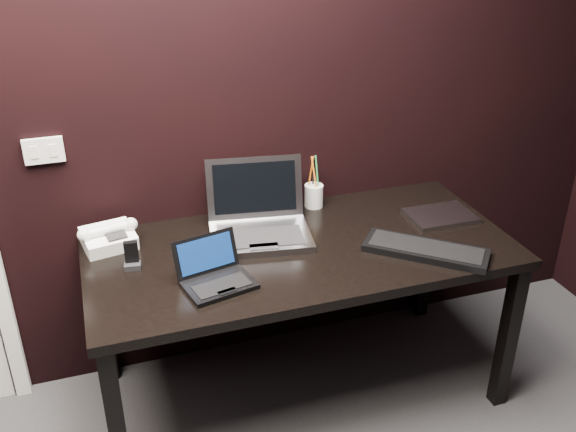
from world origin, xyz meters
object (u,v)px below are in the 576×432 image
object	(u,v)px
desk	(301,263)
closed_laptop	(440,216)
netbook	(215,276)
ext_keyboard	(426,250)
silver_laptop	(259,223)
pen_cup	(314,195)
mobile_phone	(132,258)
desk_phone	(109,237)

from	to	relation	value
desk	closed_laptop	bearing A→B (deg)	3.90
netbook	ext_keyboard	bearing A→B (deg)	-3.35
silver_laptop	pen_cup	world-z (taller)	silver_laptop
silver_laptop	pen_cup	distance (m)	0.35
desk	closed_laptop	size ratio (longest dim) A/B	6.02
ext_keyboard	mobile_phone	distance (m)	1.14
closed_laptop	pen_cup	xyz separation A→B (m)	(-0.48, 0.28, 0.05)
silver_laptop	mobile_phone	xyz separation A→B (m)	(-0.53, -0.10, -0.01)
ext_keyboard	pen_cup	world-z (taller)	pen_cup
desk	netbook	xyz separation A→B (m)	(-0.38, -0.16, 0.11)
netbook	closed_laptop	size ratio (longest dim) A/B	1.01
closed_laptop	desk_phone	size ratio (longest dim) A/B	1.15
netbook	ext_keyboard	world-z (taller)	netbook
ext_keyboard	closed_laptop	bearing A→B (deg)	49.88
netbook	silver_laptop	bearing A→B (deg)	50.78
pen_cup	netbook	bearing A→B (deg)	-139.08
desk	mobile_phone	size ratio (longest dim) A/B	16.00
pen_cup	desk_phone	bearing A→B (deg)	-174.44
desk	silver_laptop	size ratio (longest dim) A/B	3.71
desk	pen_cup	bearing A→B (deg)	61.76
silver_laptop	ext_keyboard	bearing A→B (deg)	-31.82
ext_keyboard	desk_phone	bearing A→B (deg)	159.26
netbook	pen_cup	bearing A→B (deg)	40.92
desk	mobile_phone	bearing A→B (deg)	175.55
desk	ext_keyboard	bearing A→B (deg)	-24.77
pen_cup	mobile_phone	bearing A→B (deg)	-161.70
silver_laptop	closed_laptop	xyz separation A→B (m)	(0.79, -0.11, -0.04)
silver_laptop	ext_keyboard	size ratio (longest dim) A/B	0.97
closed_laptop	mobile_phone	size ratio (longest dim) A/B	2.66
ext_keyboard	pen_cup	distance (m)	0.60
closed_laptop	desk_phone	world-z (taller)	desk_phone
closed_laptop	mobile_phone	world-z (taller)	mobile_phone
netbook	ext_keyboard	xyz separation A→B (m)	(0.83, -0.05, -0.02)
desk_phone	desk	bearing A→B (deg)	-18.14
desk_phone	pen_cup	distance (m)	0.91
closed_laptop	mobile_phone	bearing A→B (deg)	179.73
netbook	ext_keyboard	distance (m)	0.83
ext_keyboard	pen_cup	bearing A→B (deg)	117.05
desk	desk_phone	distance (m)	0.78
silver_laptop	ext_keyboard	xyz separation A→B (m)	(0.58, -0.36, -0.04)
mobile_phone	ext_keyboard	bearing A→B (deg)	-13.13
desk	mobile_phone	world-z (taller)	mobile_phone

